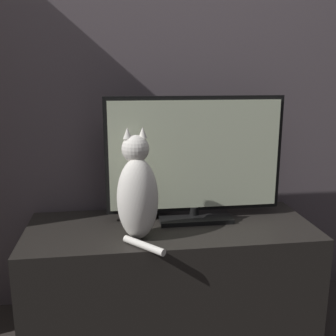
{
  "coord_description": "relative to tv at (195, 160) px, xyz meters",
  "views": [
    {
      "loc": [
        -0.24,
        -0.7,
        1.15
      ],
      "look_at": [
        -0.02,
        0.91,
        0.77
      ],
      "focal_mm": 42.0,
      "sensor_mm": 36.0,
      "label": 1
    }
  ],
  "objects": [
    {
      "name": "wall_back",
      "position": [
        -0.12,
        0.22,
        0.53
      ],
      "size": [
        4.8,
        0.05,
        2.6
      ],
      "color": "#564C51",
      "rests_on": "ground_plane"
    },
    {
      "name": "tv_stand",
      "position": [
        -0.12,
        -0.08,
        -0.53
      ],
      "size": [
        1.27,
        0.5,
        0.5
      ],
      "color": "black",
      "rests_on": "ground_plane"
    },
    {
      "name": "tv",
      "position": [
        0.0,
        0.0,
        0.0
      ],
      "size": [
        0.81,
        0.2,
        0.57
      ],
      "color": "black",
      "rests_on": "tv_stand"
    },
    {
      "name": "cat",
      "position": [
        -0.27,
        -0.19,
        -0.08
      ],
      "size": [
        0.19,
        0.28,
        0.45
      ],
      "rotation": [
        0.0,
        0.0,
        0.13
      ],
      "color": "silver",
      "rests_on": "tv_stand"
    }
  ]
}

